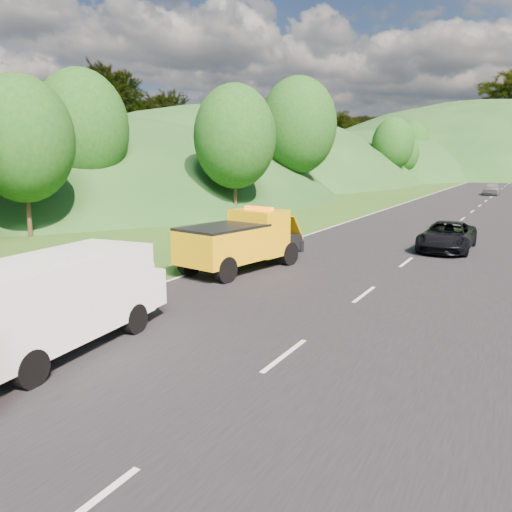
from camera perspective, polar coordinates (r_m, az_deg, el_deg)
The scene contains 12 objects.
ground at distance 14.79m, azimuth -3.77°, elevation -6.57°, with size 320.00×320.00×0.00m, color #38661E.
road_surface at distance 52.17m, azimuth 24.22°, elevation 5.26°, with size 14.00×200.00×0.02m, color black.
tree_line_left at distance 76.72m, azimuth 9.07°, elevation 7.68°, with size 14.00×140.00×14.00m, color #255819, non-canonical shape.
tow_truck at distance 20.14m, azimuth -1.61°, elevation 1.81°, with size 3.07×6.10×2.50m.
white_van at distance 12.57m, azimuth -21.70°, elevation -4.49°, with size 3.48×6.63×2.27m.
woman at distance 16.76m, azimuth -12.19°, elevation -4.67°, with size 0.58×0.42×1.59m, color silver.
child at distance 15.28m, azimuth -13.93°, elevation -6.29°, with size 0.43×0.34×0.89m, color #BABF66.
worker at distance 12.55m, azimuth -22.57°, elevation -10.74°, with size 1.18×0.68×1.83m, color black.
suitcase at distance 18.68m, azimuth -14.77°, elevation -2.30°, with size 0.33×0.18×0.53m, color #675F4D.
spare_tire at distance 12.32m, azimuth -24.23°, elevation -11.29°, with size 0.67×0.67×0.20m, color black.
passing_suv at distance 26.33m, azimuth 20.90°, elevation 0.59°, with size 2.32×5.03×1.40m, color black.
dist_car_a at distance 67.99m, azimuth 25.31°, elevation 6.32°, with size 1.73×4.30×1.46m, color #57575C.
Camera 1 is at (7.75, -11.76, 4.50)m, focal length 35.00 mm.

